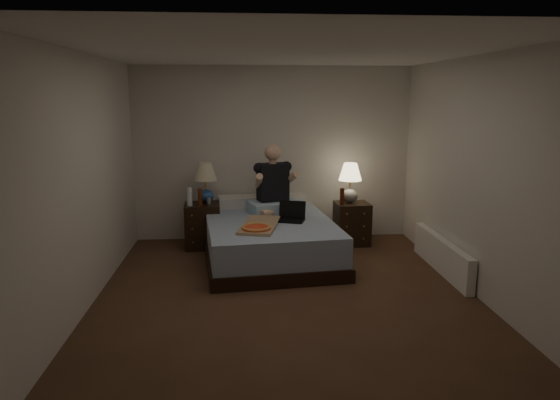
{
  "coord_description": "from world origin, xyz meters",
  "views": [
    {
      "loc": [
        -0.45,
        -4.96,
        2.09
      ],
      "look_at": [
        0.0,
        0.9,
        0.85
      ],
      "focal_mm": 32.0,
      "sensor_mm": 36.0,
      "label": 1
    }
  ],
  "objects": [
    {
      "name": "bed",
      "position": [
        -0.12,
        1.25,
        0.26
      ],
      "size": [
        1.78,
        2.24,
        0.52
      ],
      "primitive_type": "cube",
      "rotation": [
        0.0,
        0.0,
        0.11
      ],
      "color": "#5172A3",
      "rests_on": "floor"
    },
    {
      "name": "wall_front",
      "position": [
        0.0,
        -2.25,
        1.25
      ],
      "size": [
        4.0,
        0.0,
        2.5
      ],
      "primitive_type": "cube",
      "rotation": [
        -1.57,
        0.0,
        0.0
      ],
      "color": "white",
      "rests_on": "ground"
    },
    {
      "name": "beer_bottle_left",
      "position": [
        -1.02,
        1.71,
        0.74
      ],
      "size": [
        0.06,
        0.06,
        0.23
      ],
      "primitive_type": "cylinder",
      "color": "#5B260D",
      "rests_on": "nightstand_left"
    },
    {
      "name": "water_bottle",
      "position": [
        -1.16,
        1.69,
        0.75
      ],
      "size": [
        0.07,
        0.07,
        0.25
      ],
      "primitive_type": "cylinder",
      "color": "white",
      "rests_on": "nightstand_left"
    },
    {
      "name": "wall_back",
      "position": [
        0.0,
        2.25,
        1.25
      ],
      "size": [
        4.0,
        0.0,
        2.5
      ],
      "primitive_type": "cube",
      "rotation": [
        1.57,
        0.0,
        0.0
      ],
      "color": "white",
      "rests_on": "ground"
    },
    {
      "name": "wall_right",
      "position": [
        2.0,
        0.0,
        1.25
      ],
      "size": [
        0.0,
        4.5,
        2.5
      ],
      "primitive_type": "cube",
      "rotation": [
        1.57,
        0.0,
        -1.57
      ],
      "color": "white",
      "rests_on": "ground"
    },
    {
      "name": "pizza_box",
      "position": [
        -0.3,
        0.68,
        0.56
      ],
      "size": [
        0.56,
        0.83,
        0.08
      ],
      "primitive_type": null,
      "rotation": [
        0.0,
        0.0,
        -0.23
      ],
      "color": "tan",
      "rests_on": "bed"
    },
    {
      "name": "beer_bottle_right",
      "position": [
        0.93,
        1.71,
        0.72
      ],
      "size": [
        0.06,
        0.06,
        0.23
      ],
      "primitive_type": "cylinder",
      "color": "#501B0B",
      "rests_on": "nightstand_right"
    },
    {
      "name": "lamp_right",
      "position": [
        1.06,
        1.84,
        0.88
      ],
      "size": [
        0.33,
        0.33,
        0.56
      ],
      "primitive_type": null,
      "rotation": [
        0.0,
        0.0,
        -0.02
      ],
      "color": "gray",
      "rests_on": "nightstand_right"
    },
    {
      "name": "person",
      "position": [
        -0.03,
        1.61,
        0.99
      ],
      "size": [
        0.78,
        0.68,
        0.93
      ],
      "primitive_type": null,
      "rotation": [
        0.0,
        0.0,
        0.28
      ],
      "color": "black",
      "rests_on": "bed"
    },
    {
      "name": "wall_left",
      "position": [
        -2.0,
        0.0,
        1.25
      ],
      "size": [
        0.0,
        4.5,
        2.5
      ],
      "primitive_type": "cube",
      "rotation": [
        1.57,
        0.0,
        1.57
      ],
      "color": "white",
      "rests_on": "ground"
    },
    {
      "name": "radiator",
      "position": [
        1.93,
        0.6,
        0.2
      ],
      "size": [
        0.1,
        1.6,
        0.4
      ],
      "primitive_type": "cube",
      "color": "white",
      "rests_on": "floor"
    },
    {
      "name": "nightstand_right",
      "position": [
        1.1,
        1.81,
        0.3
      ],
      "size": [
        0.49,
        0.44,
        0.6
      ],
      "primitive_type": "cube",
      "rotation": [
        0.0,
        0.0,
        0.06
      ],
      "color": "black",
      "rests_on": "floor"
    },
    {
      "name": "nightstand_left",
      "position": [
        -1.01,
        1.81,
        0.31
      ],
      "size": [
        0.5,
        0.46,
        0.62
      ],
      "primitive_type": "cube",
      "rotation": [
        0.0,
        0.0,
        0.06
      ],
      "color": "black",
      "rests_on": "floor"
    },
    {
      "name": "laptop",
      "position": [
        0.15,
        1.14,
        0.64
      ],
      "size": [
        0.41,
        0.37,
        0.24
      ],
      "primitive_type": null,
      "rotation": [
        0.0,
        0.0,
        -0.31
      ],
      "color": "black",
      "rests_on": "bed"
    },
    {
      "name": "ceiling",
      "position": [
        0.0,
        0.0,
        2.5
      ],
      "size": [
        4.0,
        4.5,
        0.0
      ],
      "primitive_type": "cube",
      "rotation": [
        3.14,
        0.0,
        0.0
      ],
      "color": "white",
      "rests_on": "ground"
    },
    {
      "name": "soda_can",
      "position": [
        -0.91,
        1.73,
        0.67
      ],
      "size": [
        0.07,
        0.07,
        0.1
      ],
      "primitive_type": "cylinder",
      "color": "#9FA09B",
      "rests_on": "nightstand_left"
    },
    {
      "name": "floor",
      "position": [
        0.0,
        0.0,
        0.0
      ],
      "size": [
        4.0,
        4.5,
        0.0
      ],
      "primitive_type": "cube",
      "color": "brown",
      "rests_on": "ground"
    },
    {
      "name": "lamp_left",
      "position": [
        -0.96,
        1.88,
        0.9
      ],
      "size": [
        0.37,
        0.37,
        0.56
      ],
      "primitive_type": null,
      "rotation": [
        0.0,
        0.0,
        -0.18
      ],
      "color": "#284E93",
      "rests_on": "nightstand_left"
    }
  ]
}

